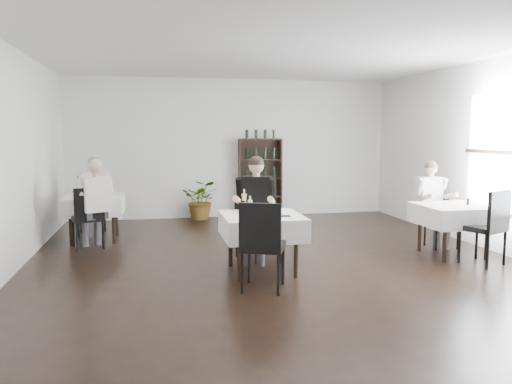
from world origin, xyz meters
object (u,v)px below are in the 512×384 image
wine_shelf (260,179)px  diner_main (256,201)px  main_table (262,226)px  potted_tree (202,200)px

wine_shelf → diner_main: 3.83m
main_table → diner_main: diner_main is taller
diner_main → wine_shelf: bearing=77.0°
wine_shelf → main_table: bearing=-101.8°
potted_tree → main_table: bearing=-84.6°
potted_tree → wine_shelf: bearing=5.0°
main_table → potted_tree: potted_tree is taller
wine_shelf → potted_tree: (-1.30, -0.11, -0.42)m
wine_shelf → main_table: (-0.90, -4.31, -0.23)m
main_table → wine_shelf: bearing=78.2°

